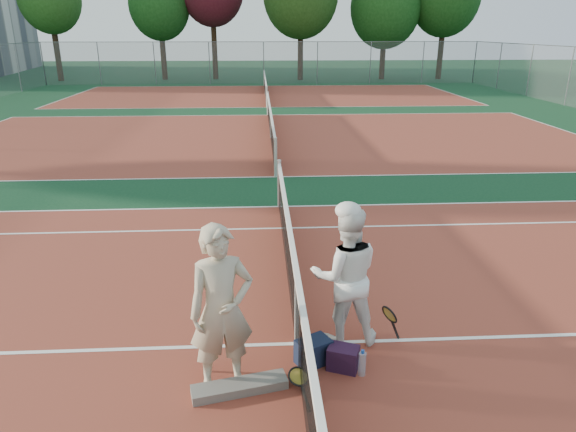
{
  "coord_description": "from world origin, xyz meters",
  "views": [
    {
      "loc": [
        -0.43,
        -5.66,
        3.83
      ],
      "look_at": [
        0.0,
        1.97,
        1.05
      ],
      "focal_mm": 32.0,
      "sensor_mm": 36.0,
      "label": 1
    }
  ],
  "objects_px": {
    "player_b": "(345,276)",
    "racket_black_held": "(389,325)",
    "net_main": "(297,309)",
    "racket_spare": "(299,379)",
    "sports_bag_purple": "(343,358)",
    "water_bottle": "(362,364)",
    "sports_bag_navy": "(313,352)",
    "racket_red": "(214,348)",
    "player_a": "(221,310)"
  },
  "relations": [
    {
      "from": "water_bottle",
      "to": "sports_bag_navy",
      "type": "bearing_deg",
      "value": 154.15
    },
    {
      "from": "player_b",
      "to": "sports_bag_purple",
      "type": "distance_m",
      "value": 1.0
    },
    {
      "from": "racket_black_held",
      "to": "water_bottle",
      "type": "distance_m",
      "value": 0.77
    },
    {
      "from": "player_a",
      "to": "player_b",
      "type": "distance_m",
      "value": 1.73
    },
    {
      "from": "player_b",
      "to": "racket_spare",
      "type": "distance_m",
      "value": 1.39
    },
    {
      "from": "racket_spare",
      "to": "water_bottle",
      "type": "bearing_deg",
      "value": -90.58
    },
    {
      "from": "player_b",
      "to": "water_bottle",
      "type": "bearing_deg",
      "value": 97.43
    },
    {
      "from": "net_main",
      "to": "sports_bag_purple",
      "type": "distance_m",
      "value": 0.83
    },
    {
      "from": "net_main",
      "to": "player_b",
      "type": "height_order",
      "value": "player_b"
    },
    {
      "from": "racket_red",
      "to": "sports_bag_purple",
      "type": "relative_size",
      "value": 1.65
    },
    {
      "from": "sports_bag_purple",
      "to": "racket_spare",
      "type": "bearing_deg",
      "value": -154.22
    },
    {
      "from": "player_b",
      "to": "racket_black_held",
      "type": "bearing_deg",
      "value": 164.51
    },
    {
      "from": "racket_spare",
      "to": "sports_bag_purple",
      "type": "xyz_separation_m",
      "value": [
        0.55,
        0.27,
        0.07
      ]
    },
    {
      "from": "racket_black_held",
      "to": "sports_bag_purple",
      "type": "relative_size",
      "value": 1.54
    },
    {
      "from": "racket_spare",
      "to": "sports_bag_navy",
      "type": "xyz_separation_m",
      "value": [
        0.21,
        0.4,
        0.08
      ]
    },
    {
      "from": "net_main",
      "to": "racket_spare",
      "type": "distance_m",
      "value": 0.92
    },
    {
      "from": "player_b",
      "to": "sports_bag_navy",
      "type": "xyz_separation_m",
      "value": [
        -0.44,
        -0.5,
        -0.76
      ]
    },
    {
      "from": "racket_spare",
      "to": "sports_bag_navy",
      "type": "relative_size",
      "value": 1.48
    },
    {
      "from": "player_b",
      "to": "racket_red",
      "type": "bearing_deg",
      "value": 19.27
    },
    {
      "from": "net_main",
      "to": "player_a",
      "type": "height_order",
      "value": "player_a"
    },
    {
      "from": "net_main",
      "to": "player_b",
      "type": "distance_m",
      "value": 0.75
    },
    {
      "from": "player_b",
      "to": "water_bottle",
      "type": "height_order",
      "value": "player_b"
    },
    {
      "from": "player_a",
      "to": "racket_spare",
      "type": "xyz_separation_m",
      "value": [
        0.84,
        -0.04,
        -0.9
      ]
    },
    {
      "from": "racket_spare",
      "to": "sports_bag_navy",
      "type": "height_order",
      "value": "sports_bag_navy"
    },
    {
      "from": "water_bottle",
      "to": "player_b",
      "type": "bearing_deg",
      "value": 97.4
    },
    {
      "from": "player_b",
      "to": "racket_black_held",
      "type": "distance_m",
      "value": 0.86
    },
    {
      "from": "racket_black_held",
      "to": "sports_bag_navy",
      "type": "relative_size",
      "value": 1.38
    },
    {
      "from": "player_a",
      "to": "water_bottle",
      "type": "height_order",
      "value": "player_a"
    },
    {
      "from": "net_main",
      "to": "racket_red",
      "type": "bearing_deg",
      "value": -154.87
    },
    {
      "from": "net_main",
      "to": "player_b",
      "type": "xyz_separation_m",
      "value": [
        0.62,
        0.09,
        0.4
      ]
    },
    {
      "from": "player_b",
      "to": "sports_bag_navy",
      "type": "distance_m",
      "value": 1.01
    },
    {
      "from": "racket_red",
      "to": "racket_black_held",
      "type": "bearing_deg",
      "value": -8.69
    },
    {
      "from": "player_a",
      "to": "player_b",
      "type": "xyz_separation_m",
      "value": [
        1.49,
        0.86,
        -0.06
      ]
    },
    {
      "from": "racket_red",
      "to": "racket_black_held",
      "type": "height_order",
      "value": "racket_red"
    },
    {
      "from": "player_a",
      "to": "water_bottle",
      "type": "distance_m",
      "value": 1.8
    },
    {
      "from": "net_main",
      "to": "sports_bag_navy",
      "type": "xyz_separation_m",
      "value": [
        0.17,
        -0.41,
        -0.35
      ]
    },
    {
      "from": "player_a",
      "to": "water_bottle",
      "type": "xyz_separation_m",
      "value": [
        1.59,
        0.09,
        -0.83
      ]
    },
    {
      "from": "racket_black_held",
      "to": "racket_spare",
      "type": "xyz_separation_m",
      "value": [
        -1.21,
        -0.75,
        -0.2
      ]
    },
    {
      "from": "player_a",
      "to": "racket_red",
      "type": "xyz_separation_m",
      "value": [
        -0.14,
        0.29,
        -0.68
      ]
    },
    {
      "from": "net_main",
      "to": "racket_spare",
      "type": "xyz_separation_m",
      "value": [
        -0.04,
        -0.81,
        -0.44
      ]
    },
    {
      "from": "player_a",
      "to": "racket_red",
      "type": "relative_size",
      "value": 3.3
    },
    {
      "from": "sports_bag_purple",
      "to": "water_bottle",
      "type": "xyz_separation_m",
      "value": [
        0.2,
        -0.13,
        0.0
      ]
    },
    {
      "from": "sports_bag_navy",
      "to": "player_a",
      "type": "bearing_deg",
      "value": -161.18
    },
    {
      "from": "racket_red",
      "to": "racket_black_held",
      "type": "distance_m",
      "value": 2.23
    },
    {
      "from": "player_b",
      "to": "player_a",
      "type": "bearing_deg",
      "value": 29.97
    },
    {
      "from": "net_main",
      "to": "water_bottle",
      "type": "distance_m",
      "value": 1.05
    },
    {
      "from": "sports_bag_navy",
      "to": "player_b",
      "type": "bearing_deg",
      "value": 48.53
    },
    {
      "from": "player_a",
      "to": "sports_bag_purple",
      "type": "height_order",
      "value": "player_a"
    },
    {
      "from": "water_bottle",
      "to": "player_a",
      "type": "bearing_deg",
      "value": -176.63
    },
    {
      "from": "racket_red",
      "to": "water_bottle",
      "type": "relative_size",
      "value": 1.98
    }
  ]
}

